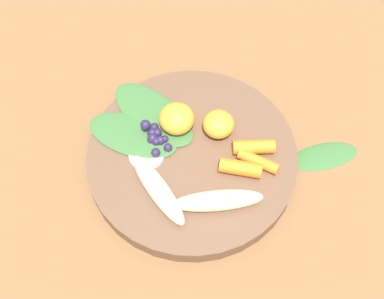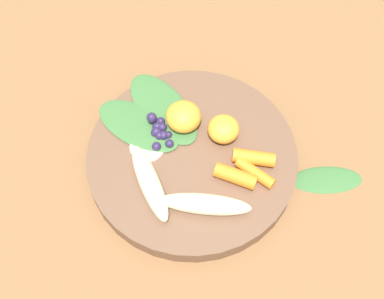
{
  "view_description": "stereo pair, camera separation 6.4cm",
  "coord_description": "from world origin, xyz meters",
  "px_view_note": "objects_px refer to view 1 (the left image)",
  "views": [
    {
      "loc": [
        0.02,
        0.32,
        0.59
      ],
      "look_at": [
        0.0,
        0.0,
        0.04
      ],
      "focal_mm": 46.02,
      "sensor_mm": 36.0,
      "label": 1
    },
    {
      "loc": [
        -0.05,
        0.32,
        0.59
      ],
      "look_at": [
        0.0,
        0.0,
        0.04
      ],
      "focal_mm": 46.02,
      "sensor_mm": 36.0,
      "label": 2
    }
  ],
  "objects_px": {
    "banana_peeled_right": "(158,189)",
    "kale_leaf_stray": "(325,157)",
    "orange_segment_near": "(177,119)",
    "bowl": "(192,158)",
    "banana_peeled_left": "(218,201)"
  },
  "relations": [
    {
      "from": "banana_peeled_left",
      "to": "orange_segment_near",
      "type": "relative_size",
      "value": 2.36
    },
    {
      "from": "banana_peeled_left",
      "to": "kale_leaf_stray",
      "type": "xyz_separation_m",
      "value": [
        -0.15,
        -0.07,
        -0.04
      ]
    },
    {
      "from": "bowl",
      "to": "banana_peeled_right",
      "type": "height_order",
      "value": "banana_peeled_right"
    },
    {
      "from": "kale_leaf_stray",
      "to": "banana_peeled_right",
      "type": "bearing_deg",
      "value": -177.51
    },
    {
      "from": "bowl",
      "to": "banana_peeled_left",
      "type": "relative_size",
      "value": 2.47
    },
    {
      "from": "banana_peeled_left",
      "to": "orange_segment_near",
      "type": "height_order",
      "value": "orange_segment_near"
    },
    {
      "from": "banana_peeled_left",
      "to": "banana_peeled_right",
      "type": "distance_m",
      "value": 0.07
    },
    {
      "from": "orange_segment_near",
      "to": "kale_leaf_stray",
      "type": "bearing_deg",
      "value": 167.02
    },
    {
      "from": "bowl",
      "to": "kale_leaf_stray",
      "type": "relative_size",
      "value": 2.91
    },
    {
      "from": "banana_peeled_left",
      "to": "banana_peeled_right",
      "type": "xyz_separation_m",
      "value": [
        0.07,
        -0.02,
        0.0
      ]
    },
    {
      "from": "banana_peeled_right",
      "to": "kale_leaf_stray",
      "type": "height_order",
      "value": "banana_peeled_right"
    },
    {
      "from": "banana_peeled_right",
      "to": "orange_segment_near",
      "type": "bearing_deg",
      "value": 134.06
    },
    {
      "from": "banana_peeled_right",
      "to": "bowl",
      "type": "bearing_deg",
      "value": 110.5
    },
    {
      "from": "bowl",
      "to": "kale_leaf_stray",
      "type": "bearing_deg",
      "value": 179.34
    },
    {
      "from": "bowl",
      "to": "kale_leaf_stray",
      "type": "height_order",
      "value": "bowl"
    }
  ]
}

